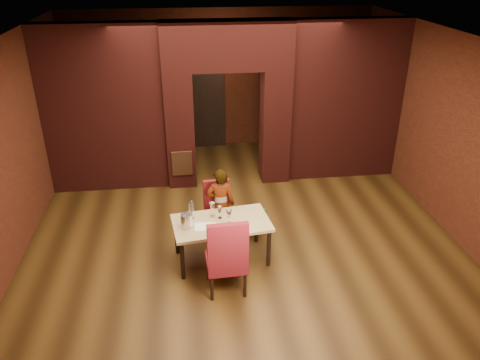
# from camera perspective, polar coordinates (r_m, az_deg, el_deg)

# --- Properties ---
(floor) EXTENTS (8.00, 8.00, 0.00)m
(floor) POSITION_cam_1_polar(r_m,az_deg,el_deg) (8.09, 0.07, -6.15)
(floor) COLOR #452D11
(floor) RESTS_ON ground
(ceiling) EXTENTS (7.00, 8.00, 0.04)m
(ceiling) POSITION_cam_1_polar(r_m,az_deg,el_deg) (6.91, 0.08, 16.80)
(ceiling) COLOR silver
(ceiling) RESTS_ON ground
(wall_back) EXTENTS (7.00, 0.04, 3.20)m
(wall_back) POSITION_cam_1_polar(r_m,az_deg,el_deg) (11.14, -2.54, 12.09)
(wall_back) COLOR #612614
(wall_back) RESTS_ON ground
(wall_front) EXTENTS (7.00, 0.04, 3.20)m
(wall_front) POSITION_cam_1_polar(r_m,az_deg,el_deg) (4.00, 7.58, -17.52)
(wall_front) COLOR #612614
(wall_front) RESTS_ON ground
(wall_left) EXTENTS (0.04, 8.00, 3.20)m
(wall_left) POSITION_cam_1_polar(r_m,az_deg,el_deg) (7.77, -26.51, 2.75)
(wall_left) COLOR #612614
(wall_left) RESTS_ON ground
(wall_right) EXTENTS (0.04, 8.00, 3.20)m
(wall_right) POSITION_cam_1_polar(r_m,az_deg,el_deg) (8.50, 24.29, 5.11)
(wall_right) COLOR #612614
(wall_right) RESTS_ON ground
(pillar_left) EXTENTS (0.55, 0.55, 2.30)m
(pillar_left) POSITION_cam_1_polar(r_m,az_deg,el_deg) (9.33, -7.31, 6.12)
(pillar_left) COLOR maroon
(pillar_left) RESTS_ON ground
(pillar_right) EXTENTS (0.55, 0.55, 2.30)m
(pillar_right) POSITION_cam_1_polar(r_m,az_deg,el_deg) (9.50, 4.29, 6.64)
(pillar_right) COLOR maroon
(pillar_right) RESTS_ON ground
(lintel) EXTENTS (2.45, 0.55, 0.90)m
(lintel) POSITION_cam_1_polar(r_m,az_deg,el_deg) (8.95, -1.58, 16.08)
(lintel) COLOR maroon
(lintel) RESTS_ON ground
(wing_wall_left) EXTENTS (2.28, 0.35, 3.20)m
(wing_wall_left) POSITION_cam_1_polar(r_m,az_deg,el_deg) (9.31, -16.27, 8.15)
(wing_wall_left) COLOR maroon
(wing_wall_left) RESTS_ON ground
(wing_wall_right) EXTENTS (2.28, 0.35, 3.20)m
(wing_wall_right) POSITION_cam_1_polar(r_m,az_deg,el_deg) (9.73, 12.68, 9.34)
(wing_wall_right) COLOR maroon
(wing_wall_right) RESTS_ON ground
(vent_panel) EXTENTS (0.40, 0.03, 0.50)m
(vent_panel) POSITION_cam_1_polar(r_m,az_deg,el_deg) (9.28, -7.08, 2.02)
(vent_panel) COLOR brown
(vent_panel) RESTS_ON ground
(rear_door) EXTENTS (0.90, 0.08, 2.10)m
(rear_door) POSITION_cam_1_polar(r_m,az_deg,el_deg) (11.21, -4.53, 9.20)
(rear_door) COLOR black
(rear_door) RESTS_ON ground
(rear_door_frame) EXTENTS (1.02, 0.04, 2.22)m
(rear_door_frame) POSITION_cam_1_polar(r_m,az_deg,el_deg) (11.17, -4.51, 9.14)
(rear_door_frame) COLOR black
(rear_door_frame) RESTS_ON ground
(dining_table) EXTENTS (1.53, 0.98, 0.68)m
(dining_table) POSITION_cam_1_polar(r_m,az_deg,el_deg) (7.22, -2.25, -7.39)
(dining_table) COLOR tan
(dining_table) RESTS_ON ground
(chair_far) EXTENTS (0.47, 0.47, 0.96)m
(chair_far) POSITION_cam_1_polar(r_m,az_deg,el_deg) (7.72, -2.63, -3.78)
(chair_far) COLOR maroon
(chair_far) RESTS_ON ground
(chair_near) EXTENTS (0.57, 0.57, 1.20)m
(chair_near) POSITION_cam_1_polar(r_m,az_deg,el_deg) (6.51, -1.73, -8.86)
(chair_near) COLOR maroon
(chair_near) RESTS_ON ground
(person_seated) EXTENTS (0.48, 0.33, 1.27)m
(person_seated) POSITION_cam_1_polar(r_m,az_deg,el_deg) (7.58, -2.38, -3.02)
(person_seated) COLOR beige
(person_seated) RESTS_ON ground
(wine_glass_a) EXTENTS (0.09, 0.09, 0.23)m
(wine_glass_a) POSITION_cam_1_polar(r_m,az_deg,el_deg) (7.13, -3.39, -3.62)
(wine_glass_a) COLOR white
(wine_glass_a) RESTS_ON dining_table
(wine_glass_b) EXTENTS (0.08, 0.08, 0.20)m
(wine_glass_b) POSITION_cam_1_polar(r_m,az_deg,el_deg) (7.09, -2.49, -3.96)
(wine_glass_b) COLOR white
(wine_glass_b) RESTS_ON dining_table
(wine_glass_c) EXTENTS (0.09, 0.09, 0.22)m
(wine_glass_c) POSITION_cam_1_polar(r_m,az_deg,el_deg) (6.95, -1.36, -4.47)
(wine_glass_c) COLOR white
(wine_glass_c) RESTS_ON dining_table
(tasting_sheet) EXTENTS (0.33, 0.26, 0.00)m
(tasting_sheet) POSITION_cam_1_polar(r_m,az_deg,el_deg) (6.93, -4.24, -5.69)
(tasting_sheet) COLOR white
(tasting_sheet) RESTS_ON dining_table
(wine_bucket) EXTENTS (0.18, 0.18, 0.21)m
(wine_bucket) POSITION_cam_1_polar(r_m,az_deg,el_deg) (6.90, -6.52, -4.96)
(wine_bucket) COLOR silver
(wine_bucket) RESTS_ON dining_table
(water_bottle) EXTENTS (0.07, 0.07, 0.30)m
(water_bottle) POSITION_cam_1_polar(r_m,az_deg,el_deg) (7.09, -5.94, -3.57)
(water_bottle) COLOR white
(water_bottle) RESTS_ON dining_table
(potted_plant) EXTENTS (0.54, 0.55, 0.46)m
(potted_plant) POSITION_cam_1_polar(r_m,az_deg,el_deg) (7.93, 1.69, -4.96)
(potted_plant) COLOR #326825
(potted_plant) RESTS_ON ground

